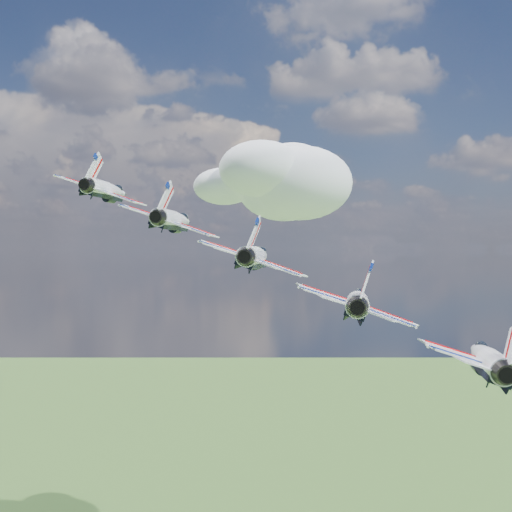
{
  "coord_description": "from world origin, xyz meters",
  "views": [
    {
      "loc": [
        -4.94,
        -79.69,
        151.69
      ],
      "look_at": [
        -4.19,
        -14.37,
        151.12
      ],
      "focal_mm": 50.0,
      "sensor_mm": 36.0,
      "label": 1
    }
  ],
  "objects_px": {
    "jet_3": "(357,301)",
    "jet_1": "(174,220)",
    "jet_4": "(487,359)",
    "jet_2": "(256,256)",
    "jet_0": "(107,190)"
  },
  "relations": [
    {
      "from": "jet_3",
      "to": "jet_1",
      "type": "bearing_deg",
      "value": 147.45
    },
    {
      "from": "jet_3",
      "to": "jet_4",
      "type": "height_order",
      "value": "jet_3"
    },
    {
      "from": "jet_1",
      "to": "jet_3",
      "type": "xyz_separation_m",
      "value": [
        16.45,
        -14.43,
        -7.25
      ]
    },
    {
      "from": "jet_1",
      "to": "jet_2",
      "type": "distance_m",
      "value": 11.53
    },
    {
      "from": "jet_0",
      "to": "jet_4",
      "type": "bearing_deg",
      "value": -32.55
    },
    {
      "from": "jet_3",
      "to": "jet_4",
      "type": "bearing_deg",
      "value": -32.55
    },
    {
      "from": "jet_3",
      "to": "jet_4",
      "type": "xyz_separation_m",
      "value": [
        8.23,
        -7.21,
        -3.63
      ]
    },
    {
      "from": "jet_1",
      "to": "jet_4",
      "type": "bearing_deg",
      "value": -32.55
    },
    {
      "from": "jet_0",
      "to": "jet_2",
      "type": "distance_m",
      "value": 23.05
    },
    {
      "from": "jet_2",
      "to": "jet_3",
      "type": "relative_size",
      "value": 1.0
    },
    {
      "from": "jet_0",
      "to": "jet_2",
      "type": "xyz_separation_m",
      "value": [
        16.45,
        -14.43,
        -7.25
      ]
    },
    {
      "from": "jet_2",
      "to": "jet_4",
      "type": "distance_m",
      "value": 23.05
    },
    {
      "from": "jet_3",
      "to": "jet_0",
      "type": "bearing_deg",
      "value": 147.45
    },
    {
      "from": "jet_2",
      "to": "jet_3",
      "type": "bearing_deg",
      "value": -32.55
    },
    {
      "from": "jet_1",
      "to": "jet_2",
      "type": "bearing_deg",
      "value": -32.55
    }
  ]
}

